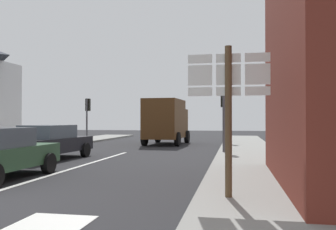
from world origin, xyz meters
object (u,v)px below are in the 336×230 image
object	(u,v)px
delivery_truck	(166,120)
traffic_light_near_right	(224,106)
sedan_far	(51,142)
traffic_light_far_left	(88,110)
route_sign_post	(228,105)
traffic_light_far_right	(227,107)

from	to	relation	value
delivery_truck	traffic_light_near_right	xyz separation A→B (m)	(4.11, -6.62, 0.73)
sedan_far	traffic_light_far_left	distance (m)	11.09
delivery_truck	route_sign_post	xyz separation A→B (m)	(4.51, -16.96, 0.35)
delivery_truck	route_sign_post	world-z (taller)	route_sign_post
delivery_truck	traffic_light_near_right	world-z (taller)	traffic_light_near_right
route_sign_post	traffic_light_far_left	world-z (taller)	traffic_light_far_left
traffic_light_far_left	traffic_light_near_right	bearing A→B (deg)	-35.25
traffic_light_far_left	traffic_light_near_right	xyz separation A→B (m)	(10.02, -7.08, -0.01)
route_sign_post	traffic_light_near_right	size ratio (longest dim) A/B	1.00
delivery_truck	route_sign_post	bearing A→B (deg)	-75.11
sedan_far	traffic_light_far_right	size ratio (longest dim) A/B	1.25
traffic_light_far_left	traffic_light_far_right	distance (m)	10.03
sedan_far	traffic_light_far_left	size ratio (longest dim) A/B	1.34
sedan_far	route_sign_post	size ratio (longest dim) A/B	1.35
sedan_far	traffic_light_near_right	size ratio (longest dim) A/B	1.35
traffic_light_near_right	sedan_far	bearing A→B (deg)	-153.95
traffic_light_near_right	traffic_light_far_right	xyz separation A→B (m)	(-0.00, 6.81, 0.19)
delivery_truck	traffic_light_far_right	world-z (taller)	traffic_light_far_right
sedan_far	delivery_truck	bearing A→B (deg)	73.06
traffic_light_near_right	traffic_light_far_left	bearing A→B (deg)	144.75
sedan_far	route_sign_post	xyz separation A→B (m)	(7.60, -6.82, 1.24)
traffic_light_far_right	route_sign_post	bearing A→B (deg)	-88.66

